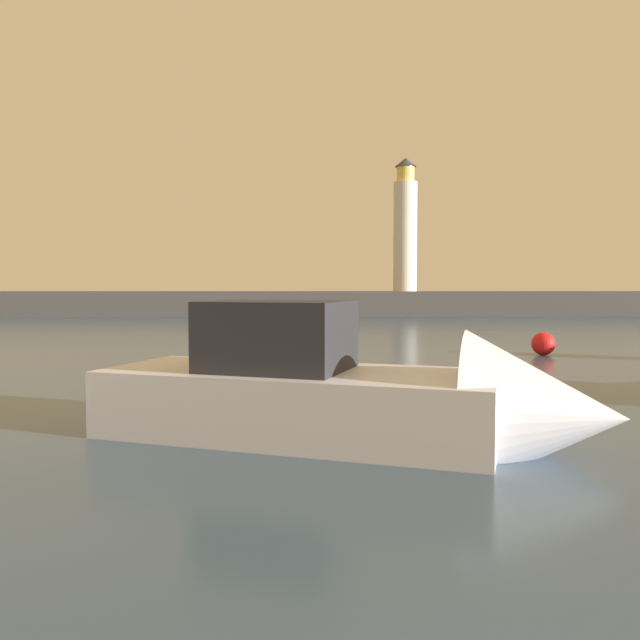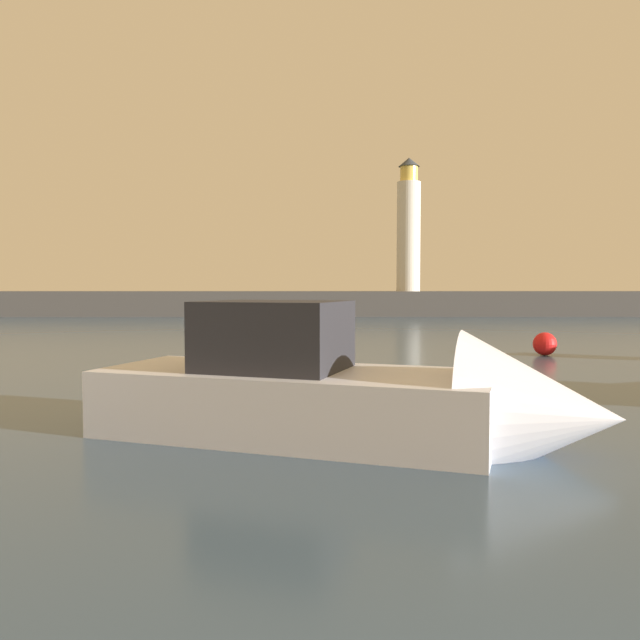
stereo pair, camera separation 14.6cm
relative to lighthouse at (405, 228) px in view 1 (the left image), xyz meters
The scene contains 5 objects.
ground_plane 30.24m from the lighthouse, 103.76° to the right, with size 220.00×220.00×0.00m, color #384C60.
breakwater 9.74m from the lighthouse, behind, with size 82.40×6.82×2.20m, color #423F3D.
lighthouse is the anchor object (origin of this frame).
motorboat_0 48.49m from the lighthouse, 99.03° to the right, with size 8.82×5.19×2.94m.
mooring_buoy 35.04m from the lighthouse, 89.91° to the right, with size 0.87×0.87×0.87m, color red.
Camera 1 is at (-1.73, -0.85, 2.53)m, focal length 35.34 mm.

